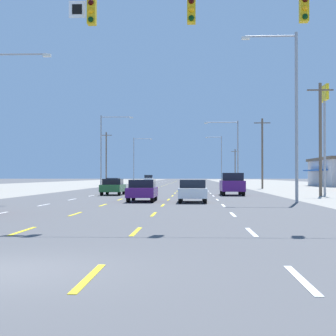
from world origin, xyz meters
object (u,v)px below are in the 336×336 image
Objects in this scene: sedan_inner_right_near at (193,191)px; streetlight_right_row_0 at (292,106)px; sedan_center_turn_mid at (142,190)px; streetlight_left_row_2 at (136,157)px; streetlight_right_row_2 at (220,157)px; suv_far_left_farthest at (149,179)px; streetlight_left_row_1 at (104,146)px; pole_sign_right_row_1 at (324,112)px; streetlight_right_row_1 at (234,148)px; suv_far_right_midfar at (232,184)px; sedan_far_left_farther at (113,183)px; sedan_inner_left_far at (113,187)px.

sedan_inner_right_near is 8.38m from streetlight_right_row_0.
sedan_inner_right_near is at bearing -15.54° from sedan_center_turn_mid.
streetlight_left_row_2 is 0.97× the size of streetlight_right_row_2.
streetlight_right_row_0 is at bearing -0.81° from sedan_inner_right_near.
suv_far_left_farthest is 0.46× the size of streetlight_left_row_1.
pole_sign_right_row_1 is 0.93× the size of streetlight_left_row_2.
sedan_inner_right_near is at bearing -83.62° from suv_far_left_farthest.
streetlight_left_row_2 is (-19.57, 90.24, -0.07)m from streetlight_right_row_0.
pole_sign_right_row_1 is 79.68m from streetlight_left_row_2.
sedan_inner_right_near is 0.46× the size of streetlight_right_row_1.
sedan_center_turn_mid is at bearing -119.36° from suv_far_right_midfar.
suv_far_left_farthest is at bearing 172.93° from streetlight_right_row_2.
streetlight_right_row_1 is (-5.86, 30.46, -1.73)m from pole_sign_right_row_1.
streetlight_right_row_0 is 1.00× the size of streetlight_right_row_2.
pole_sign_right_row_1 is at bearing -71.58° from streetlight_left_row_2.
suv_far_right_midfar is 0.45× the size of streetlight_right_row_2.
streetlight_left_row_2 reaches higher than sedan_far_left_farther.
sedan_far_left_farther is 54.21m from streetlight_left_row_2.
suv_far_right_midfar reaches higher than sedan_inner_left_far.
sedan_inner_right_near is 0.42× the size of streetlight_left_row_1.
streetlight_right_row_1 is at bearing -66.82° from streetlight_left_row_2.
streetlight_right_row_0 reaches higher than sedan_far_left_farther.
sedan_inner_left_far is 78.29m from streetlight_right_row_2.
sedan_inner_right_near is 0.42× the size of streetlight_left_row_2.
streetlight_left_row_2 is at bearing 108.42° from pole_sign_right_row_1.
suv_far_right_midfar is at bearing 102.29° from streetlight_right_row_0.
sedan_inner_right_near and sedan_center_turn_mid have the same top height.
sedan_inner_right_near is at bearing -129.42° from pole_sign_right_row_1.
sedan_center_turn_mid is 0.41× the size of streetlight_right_row_0.
pole_sign_right_row_1 is at bearing 50.58° from sedan_inner_right_near.
streetlight_right_row_1 reaches higher than suv_far_right_midfar.
suv_far_right_midfar reaches higher than sedan_center_turn_mid.
sedan_center_turn_mid is 89.92m from streetlight_left_row_2.
streetlight_right_row_0 is (-5.61, -14.66, -1.34)m from pole_sign_right_row_1.
suv_far_left_farthest is (-3.18, 78.99, 0.27)m from sedan_inner_left_far.
sedan_center_turn_mid is at bearing -102.11° from streetlight_right_row_1.
streetlight_left_row_1 reaches higher than streetlight_right_row_1.
suv_far_left_farthest is at bearing 94.36° from sedan_center_turn_mid.
streetlight_right_row_1 is 49.08m from streetlight_left_row_2.
streetlight_right_row_1 reaches higher than sedan_far_left_farther.
sedan_far_left_farther is at bearing 101.46° from sedan_center_turn_mid.
streetlight_left_row_1 is (-2.83, -47.18, 5.23)m from suv_far_left_farthest.
suv_far_right_midfar is 0.46× the size of streetlight_left_row_2.
sedan_center_turn_mid is 0.92× the size of suv_far_left_farthest.
pole_sign_right_row_1 is (19.10, 1.34, 6.79)m from sedan_inner_left_far.
streetlight_right_row_0 is 49.15m from streetlight_left_row_1.
sedan_far_left_farther is at bearing 98.34° from sedan_inner_left_far.
suv_far_left_farthest is 81.04m from pole_sign_right_row_1.
streetlight_left_row_1 reaches higher than streetlight_left_row_2.
streetlight_left_row_2 is (-9.86, 89.22, 5.38)m from sedan_center_turn_mid.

